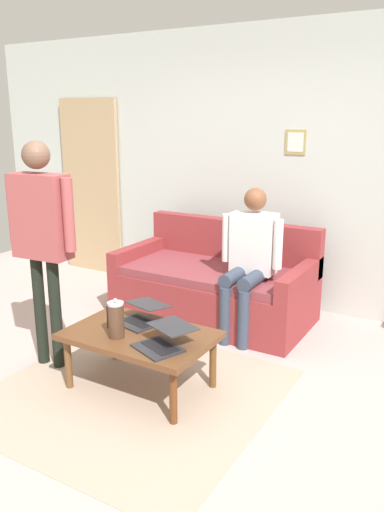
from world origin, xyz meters
name	(u,v)px	position (x,y,z in m)	size (l,w,h in m)	color
ground_plane	(138,391)	(0.00, 0.00, 0.00)	(7.68, 7.68, 0.00)	#BDA09B
area_rug	(133,393)	(0.01, 0.04, 0.00)	(1.86, 1.83, 0.01)	tan
back_wall	(266,169)	(0.00, -2.20, 1.35)	(7.04, 0.11, 2.70)	#B6C0BA
interior_door	(91,187)	(2.19, -2.11, 1.02)	(0.82, 0.09, 2.05)	tan
couch	(216,286)	(0.18, -1.51, 0.30)	(1.78, 0.93, 0.88)	maroon
coffee_table	(140,339)	(0.01, -0.06, 0.37)	(1.01, 0.66, 0.42)	brown
laptop_left	(141,316)	(0.11, -0.22, 0.46)	(0.36, 0.39, 0.14)	#28282D
laptop_center	(163,340)	(-0.25, 0.05, 0.46)	(0.41, 0.44, 0.13)	#28282D
french_press	(116,320)	(0.11, 0.07, 0.54)	(0.13, 0.11, 0.28)	#4C3323
person_standing	(41,227)	(0.82, 0.00, 1.09)	(0.59, 0.22, 1.69)	black
person_seated	(250,254)	(-0.26, -1.28, 0.73)	(0.55, 0.51, 1.28)	#333D4F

